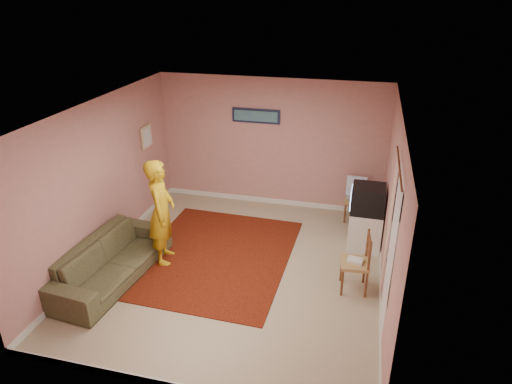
% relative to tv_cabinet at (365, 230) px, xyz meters
% --- Properties ---
extents(ground, '(5.00, 5.00, 0.00)m').
position_rel_tv_cabinet_xyz_m(ground, '(-1.95, -1.14, -0.35)').
color(ground, tan).
rests_on(ground, ground).
extents(wall_back, '(4.50, 0.02, 2.60)m').
position_rel_tv_cabinet_xyz_m(wall_back, '(-1.95, 1.36, 0.95)').
color(wall_back, tan).
rests_on(wall_back, ground).
extents(wall_front, '(4.50, 0.02, 2.60)m').
position_rel_tv_cabinet_xyz_m(wall_front, '(-1.95, -3.64, 0.95)').
color(wall_front, tan).
rests_on(wall_front, ground).
extents(wall_left, '(0.02, 5.00, 2.60)m').
position_rel_tv_cabinet_xyz_m(wall_left, '(-4.20, -1.14, 0.95)').
color(wall_left, tan).
rests_on(wall_left, ground).
extents(wall_right, '(0.02, 5.00, 2.60)m').
position_rel_tv_cabinet_xyz_m(wall_right, '(0.30, -1.14, 0.95)').
color(wall_right, tan).
rests_on(wall_right, ground).
extents(ceiling, '(4.50, 5.00, 0.02)m').
position_rel_tv_cabinet_xyz_m(ceiling, '(-1.95, -1.14, 2.25)').
color(ceiling, silver).
rests_on(ceiling, wall_back).
extents(baseboard_back, '(4.50, 0.02, 0.10)m').
position_rel_tv_cabinet_xyz_m(baseboard_back, '(-1.95, 1.35, -0.30)').
color(baseboard_back, silver).
rests_on(baseboard_back, ground).
extents(baseboard_left, '(0.02, 5.00, 0.10)m').
position_rel_tv_cabinet_xyz_m(baseboard_left, '(-4.19, -1.14, -0.30)').
color(baseboard_left, silver).
rests_on(baseboard_left, ground).
extents(baseboard_right, '(0.02, 5.00, 0.10)m').
position_rel_tv_cabinet_xyz_m(baseboard_right, '(0.29, -1.14, -0.30)').
color(baseboard_right, silver).
rests_on(baseboard_right, ground).
extents(window, '(0.01, 1.10, 1.50)m').
position_rel_tv_cabinet_xyz_m(window, '(0.29, -2.04, 1.10)').
color(window, black).
rests_on(window, wall_right).
extents(curtain_sheer, '(0.01, 0.75, 2.10)m').
position_rel_tv_cabinet_xyz_m(curtain_sheer, '(0.28, -2.19, 0.90)').
color(curtain_sheer, silver).
rests_on(curtain_sheer, wall_right).
extents(curtain_floral, '(0.01, 0.35, 2.10)m').
position_rel_tv_cabinet_xyz_m(curtain_floral, '(0.26, -1.49, 0.90)').
color(curtain_floral, silver).
rests_on(curtain_floral, wall_right).
extents(curtain_rod, '(0.02, 1.40, 0.02)m').
position_rel_tv_cabinet_xyz_m(curtain_rod, '(0.25, -2.04, 1.97)').
color(curtain_rod, brown).
rests_on(curtain_rod, wall_right).
extents(picture_back, '(0.95, 0.04, 0.28)m').
position_rel_tv_cabinet_xyz_m(picture_back, '(-2.25, 1.32, 1.50)').
color(picture_back, '#131835').
rests_on(picture_back, wall_back).
extents(picture_left, '(0.04, 0.38, 0.42)m').
position_rel_tv_cabinet_xyz_m(picture_left, '(-4.17, 0.46, 1.20)').
color(picture_left, beige).
rests_on(picture_left, wall_left).
extents(area_rug, '(2.49, 3.08, 0.02)m').
position_rel_tv_cabinet_xyz_m(area_rug, '(-2.40, -0.88, -0.34)').
color(area_rug, black).
rests_on(area_rug, ground).
extents(tv_cabinet, '(0.55, 0.50, 0.70)m').
position_rel_tv_cabinet_xyz_m(tv_cabinet, '(0.00, 0.00, 0.00)').
color(tv_cabinet, silver).
rests_on(tv_cabinet, ground).
extents(crt_tv, '(0.56, 0.50, 0.47)m').
position_rel_tv_cabinet_xyz_m(crt_tv, '(-0.01, 0.00, 0.58)').
color(crt_tv, black).
rests_on(crt_tv, tv_cabinet).
extents(chair_a, '(0.40, 0.39, 0.47)m').
position_rel_tv_cabinet_xyz_m(chair_a, '(-0.22, 1.00, 0.18)').
color(chair_a, '#A59050').
rests_on(chair_a, ground).
extents(dvd_player, '(0.36, 0.27, 0.06)m').
position_rel_tv_cabinet_xyz_m(dvd_player, '(-0.22, 1.00, 0.12)').
color(dvd_player, silver).
rests_on(dvd_player, chair_a).
extents(blue_throw, '(0.37, 0.05, 0.39)m').
position_rel_tv_cabinet_xyz_m(blue_throw, '(-0.22, 1.06, 0.34)').
color(blue_throw, '#9BC9FE').
rests_on(blue_throw, chair_a).
extents(chair_b, '(0.45, 0.46, 0.51)m').
position_rel_tv_cabinet_xyz_m(chair_b, '(-0.12, -1.24, 0.22)').
color(chair_b, '#A59050').
rests_on(chair_b, ground).
extents(game_console, '(0.24, 0.19, 0.05)m').
position_rel_tv_cabinet_xyz_m(game_console, '(-0.12, -1.24, 0.15)').
color(game_console, silver).
rests_on(game_console, chair_b).
extents(sofa, '(1.08, 2.29, 0.65)m').
position_rel_tv_cabinet_xyz_m(sofa, '(-3.75, -1.86, -0.03)').
color(sofa, brown).
rests_on(sofa, ground).
extents(person, '(0.57, 0.73, 1.76)m').
position_rel_tv_cabinet_xyz_m(person, '(-3.18, -1.17, 0.53)').
color(person, '#C39912').
rests_on(person, ground).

